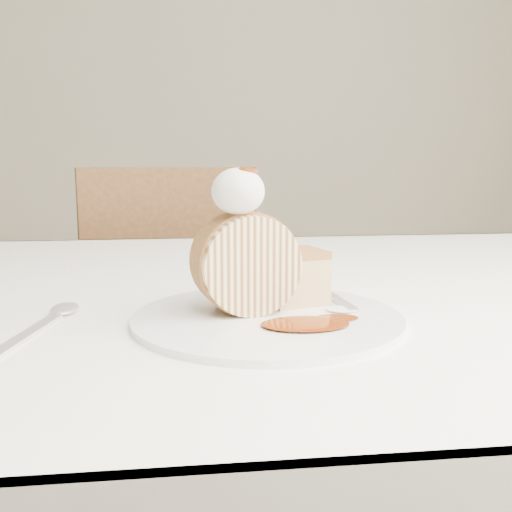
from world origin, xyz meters
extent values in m
cube|color=silver|center=(0.00, 3.00, 1.40)|extent=(5.00, 0.10, 2.80)
cube|color=white|center=(0.00, 0.20, 0.73)|extent=(1.40, 0.90, 0.04)
cube|color=white|center=(0.00, 0.65, 0.61)|extent=(1.40, 0.01, 0.28)
cylinder|color=brown|center=(0.62, 0.57, 0.35)|extent=(0.06, 0.06, 0.71)
cube|color=brown|center=(-0.15, 1.03, 0.43)|extent=(0.51, 0.51, 0.04)
cube|color=brown|center=(-0.10, 0.84, 0.67)|extent=(0.42, 0.15, 0.44)
cylinder|color=brown|center=(-0.02, 1.25, 0.21)|extent=(0.04, 0.04, 0.41)
cylinder|color=brown|center=(-0.37, 1.16, 0.21)|extent=(0.04, 0.04, 0.41)
cylinder|color=brown|center=(0.07, 0.90, 0.21)|extent=(0.04, 0.04, 0.41)
cylinder|color=brown|center=(-0.28, 0.81, 0.21)|extent=(0.04, 0.04, 0.41)
cylinder|color=white|center=(0.01, 0.02, 0.75)|extent=(0.32, 0.32, 0.01)
cylinder|color=#FFEEB1|center=(0.00, 0.04, 0.81)|extent=(0.11, 0.07, 0.10)
cube|color=#AE7841|center=(0.05, 0.06, 0.78)|extent=(0.07, 0.07, 0.05)
ellipsoid|color=silver|center=(-0.01, 0.02, 0.88)|extent=(0.05, 0.05, 0.04)
ellipsoid|color=#682104|center=(-0.01, 0.02, 0.90)|extent=(0.03, 0.02, 0.01)
cube|color=silver|center=(0.10, 0.07, 0.76)|extent=(0.04, 0.16, 0.00)
cube|color=silver|center=(-0.20, -0.01, 0.75)|extent=(0.06, 0.17, 0.00)
camera|label=1|loc=(-0.06, -0.51, 0.90)|focal=40.00mm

